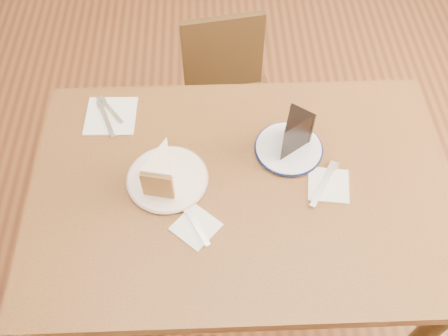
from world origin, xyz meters
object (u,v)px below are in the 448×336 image
(plate_cream, at_px, (168,179))
(plate_navy, at_px, (289,149))
(chocolate_cake, at_px, (291,136))
(table, at_px, (241,204))
(carrot_cake, at_px, (163,167))
(chair_far, at_px, (229,105))

(plate_cream, xyz_separation_m, plate_navy, (0.36, 0.10, 0.00))
(plate_navy, relative_size, chocolate_cake, 1.71)
(table, distance_m, chocolate_cake, 0.25)
(plate_navy, distance_m, carrot_cake, 0.38)
(table, bearing_deg, plate_navy, 40.09)
(chair_far, relative_size, plate_cream, 3.45)
(table, bearing_deg, plate_cream, 172.97)
(chair_far, bearing_deg, plate_cream, 61.48)
(carrot_cake, distance_m, chocolate_cake, 0.37)
(carrot_cake, xyz_separation_m, chocolate_cake, (0.36, 0.09, 0.01))
(table, distance_m, plate_navy, 0.22)
(table, height_order, carrot_cake, carrot_cake)
(chair_far, height_order, plate_cream, chair_far)
(plate_cream, relative_size, plate_navy, 1.14)
(table, xyz_separation_m, plate_navy, (0.15, 0.12, 0.10))
(table, xyz_separation_m, carrot_cake, (-0.22, 0.03, 0.16))
(table, height_order, chocolate_cake, chocolate_cake)
(plate_cream, bearing_deg, carrot_cake, 141.60)
(chair_far, xyz_separation_m, plate_cream, (-0.20, -0.58, 0.33))
(plate_navy, bearing_deg, carrot_cake, -165.92)
(plate_navy, bearing_deg, chair_far, 108.08)
(carrot_cake, bearing_deg, chocolate_cake, 25.52)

